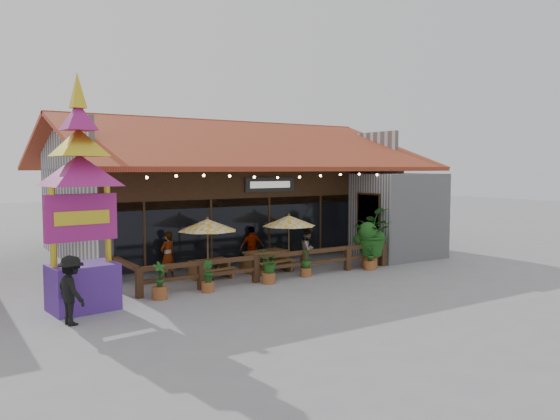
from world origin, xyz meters
TOP-DOWN VIEW (x-y plane):
  - ground at (0.00, 0.00)m, footprint 100.00×100.00m
  - restaurant_building at (0.26, 6.61)m, footprint 15.50×14.73m
  - patio_railing at (-2.25, -0.27)m, footprint 10.00×2.60m
  - umbrella_left at (-3.73, 0.62)m, footprint 2.29×2.29m
  - umbrella_right at (-0.43, 0.59)m, footprint 2.66×2.66m
  - picnic_table_left at (-3.48, 0.95)m, footprint 1.46×1.29m
  - picnic_table_right at (-1.23, 0.90)m, footprint 1.85×1.66m
  - thai_sign_tower at (-8.22, -1.02)m, footprint 2.78×2.78m
  - tropical_plant at (2.61, -0.50)m, footprint 2.00×2.10m
  - diner_a at (-4.82, 1.49)m, footprint 0.72×0.60m
  - diner_b at (0.18, 0.19)m, footprint 0.95×0.90m
  - diner_c at (-1.36, 1.70)m, footprint 1.01×0.56m
  - pedestrian at (-8.79, -2.30)m, footprint 0.85×1.21m
  - planter_a at (-6.05, -0.97)m, footprint 0.45×0.45m
  - planter_b at (-4.47, -0.92)m, footprint 0.40×0.41m
  - planter_c at (-2.22, -0.87)m, footprint 0.80×0.74m
  - planter_d at (-0.50, -0.62)m, footprint 0.46×0.46m
  - planter_e at (2.25, -0.92)m, footprint 0.42×0.42m

SIDE VIEW (x-z plane):
  - ground at x=0.00m, z-range 0.00..0.00m
  - planter_e at x=2.25m, z-range -0.08..0.96m
  - planter_b at x=-4.47m, z-range -0.05..0.93m
  - picnic_table_left at x=-3.48m, z-range 0.11..0.77m
  - planter_d at x=-0.50m, z-range -0.02..0.94m
  - planter_a at x=-6.05m, z-range -0.09..1.02m
  - picnic_table_right at x=-1.23m, z-range 0.14..0.93m
  - planter_c at x=-2.22m, z-range 0.07..1.16m
  - patio_railing at x=-2.25m, z-range 0.15..1.07m
  - diner_b at x=0.18m, z-range 0.00..1.56m
  - diner_c at x=-1.36m, z-range 0.00..1.63m
  - diner_a at x=-4.82m, z-range 0.00..1.68m
  - pedestrian at x=-8.79m, z-range 0.00..1.71m
  - tropical_plant at x=2.61m, z-range 0.16..2.45m
  - umbrella_right at x=-0.43m, z-range 0.80..2.96m
  - umbrella_left at x=-3.73m, z-range 0.81..3.00m
  - restaurant_building at x=0.26m, z-range -0.84..5.25m
  - thai_sign_tower at x=-8.22m, z-range 0.19..7.02m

